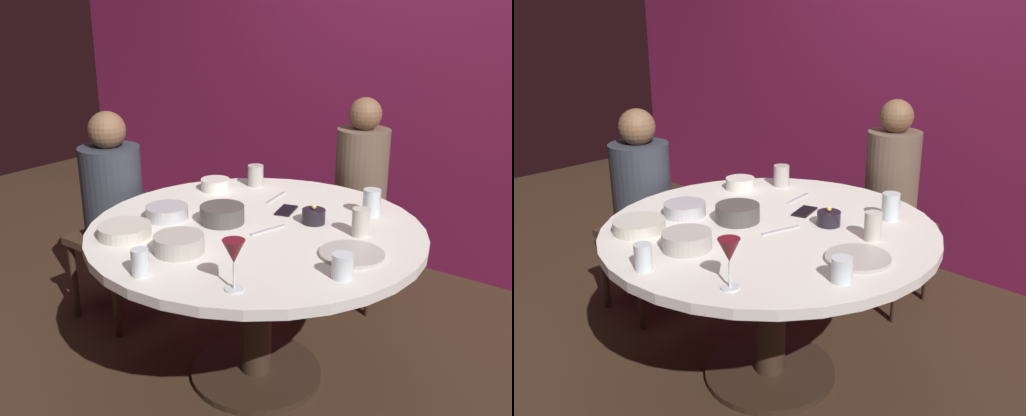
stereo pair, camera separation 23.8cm
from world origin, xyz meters
The scene contains 21 objects.
ground_plane centered at (0.00, 0.00, 0.00)m, with size 8.00×8.00×0.00m, color #382619.
back_wall centered at (0.00, 1.62, 1.30)m, with size 6.00×0.10×2.60m, color maroon.
dining_table centered at (0.00, 0.00, 0.60)m, with size 1.41×1.41×0.74m.
seated_diner_left centered at (-0.93, 0.00, 0.70)m, with size 0.40×0.40×1.12m.
seated_diner_back centered at (0.00, 0.96, 0.71)m, with size 0.40×0.40×1.16m.
candle_holder centered at (0.18, 0.18, 0.77)m, with size 0.10×0.10×0.08m.
wine_glass centered at (0.29, -0.50, 0.87)m, with size 0.08×0.08×0.18m.
dinner_plate centered at (0.47, -0.03, 0.74)m, with size 0.24×0.24×0.01m, color #B2ADA3.
cell_phone centered at (0.00, 0.23, 0.74)m, with size 0.07×0.14×0.01m, color black.
bowl_serving_large centered at (-0.36, -0.16, 0.77)m, with size 0.18×0.18×0.06m, color #B7B7BC.
bowl_salad_center centered at (-0.14, -0.05, 0.77)m, with size 0.19×0.19×0.07m, color #4C4742.
bowl_small_white centered at (-0.07, -0.39, 0.77)m, with size 0.19×0.19×0.07m, color #B2ADA3.
bowl_sauce_side centered at (-0.35, -0.41, 0.76)m, with size 0.21×0.21×0.05m, color beige.
bowl_rice_portion centered at (-0.46, 0.27, 0.77)m, with size 0.15×0.15×0.06m, color silver.
cup_near_candle centered at (-0.34, 0.46, 0.79)m, with size 0.08×0.08×0.11m, color #B2ADA3.
cup_by_left_diner centered at (0.40, 0.17, 0.79)m, with size 0.07×0.07×0.11m, color beige.
cup_by_right_diner centered at (0.33, 0.41, 0.80)m, with size 0.08×0.08×0.12m, color silver.
cup_center_front centered at (0.53, -0.21, 0.78)m, with size 0.07×0.07×0.09m, color silver.
cup_far_edge centered at (-0.04, -0.61, 0.79)m, with size 0.06×0.06×0.10m, color silver.
fork_near_plate centered at (0.07, -0.01, 0.74)m, with size 0.02×0.18×0.01m, color #B7B7BC.
knife_near_plate centered at (-0.14, 0.35, 0.74)m, with size 0.02×0.18×0.01m, color #B7B7BC.
Camera 2 is at (1.53, -1.64, 1.62)m, focal length 40.11 mm.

